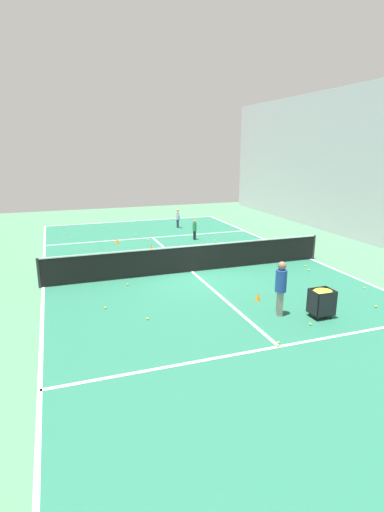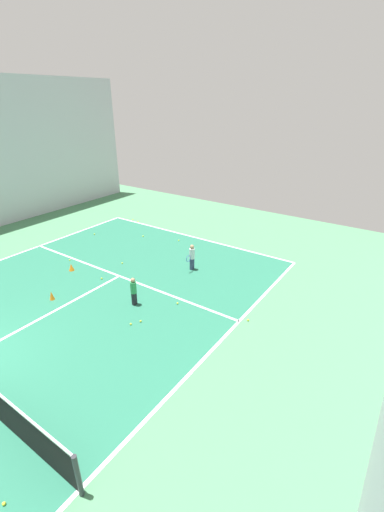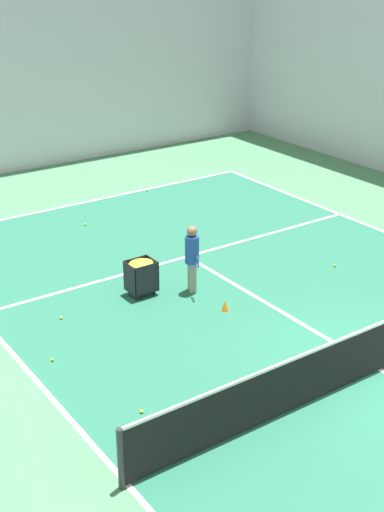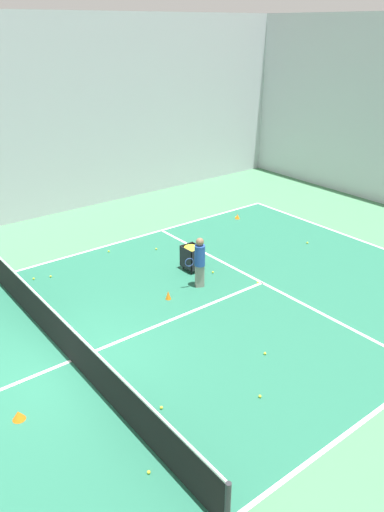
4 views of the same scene
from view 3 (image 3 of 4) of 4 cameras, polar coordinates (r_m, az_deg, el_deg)
name	(u,v)px [view 3 (image 3 of 4)]	position (r m, az deg, el deg)	size (l,w,h in m)	color
ground_plane	(380,370)	(14.49, 14.78, -8.78)	(37.05, 37.05, 0.00)	#477F56
court_playing_area	(380,370)	(14.49, 14.78, -8.78)	(11.30, 24.10, 0.00)	#23664C
line_baseline_far	(92,201)	(23.20, -7.99, 4.40)	(11.30, 0.10, 0.00)	white
line_sideline_left	(128,485)	(11.49, -5.18, -17.77)	(0.10, 24.10, 0.00)	white
line_service_far	(187,257)	(18.83, -0.38, -0.05)	(11.30, 0.10, 0.00)	white
line_centre_service	(380,369)	(14.49, 14.78, -8.77)	(0.10, 13.26, 0.00)	white
hall_enclosure_far	(25,56)	(26.32, -13.23, 15.29)	(20.24, 0.15, 8.01)	silver
tennis_net	(383,344)	(14.21, 15.02, -6.85)	(11.60, 0.10, 1.10)	#2D2D33
coach_at_net	(192,255)	(16.59, 0.01, 0.11)	(0.43, 0.69, 1.66)	gray
ball_cart	(141,271)	(16.62, -4.10, -1.17)	(0.65, 0.54, 0.87)	black
training_cone_1	(225,305)	(16.07, 2.67, -3.96)	(0.17, 0.17, 0.27)	orange
tennis_ball_6	(85,224)	(21.15, -8.53, 2.51)	(0.07, 0.07, 0.07)	yellow
tennis_ball_12	(147,190)	(23.93, -3.62, 5.27)	(0.07, 0.07, 0.07)	yellow
tennis_ball_13	(188,258)	(18.68, -0.29, -0.15)	(0.07, 0.07, 0.07)	yellow
tennis_ball_16	(155,280)	(17.46, -2.95, -1.96)	(0.07, 0.07, 0.07)	yellow
tennis_ball_17	(142,411)	(12.88, -4.04, -12.29)	(0.07, 0.07, 0.07)	yellow
tennis_ball_18	(148,430)	(12.46, -3.57, -13.70)	(0.07, 0.07, 0.07)	yellow
tennis_ball_20	(52,359)	(14.53, -11.11, -8.13)	(0.07, 0.07, 0.07)	yellow
tennis_ball_21	(335,265)	(18.60, 11.36, -0.75)	(0.07, 0.07, 0.07)	yellow
tennis_ball_25	(61,318)	(16.02, -10.43, -4.87)	(0.07, 0.07, 0.07)	yellow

